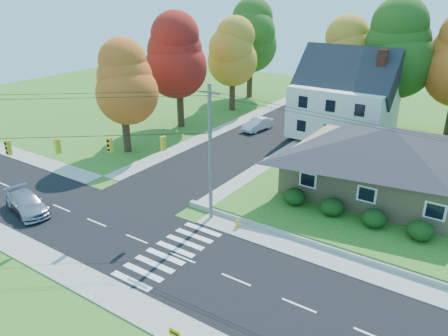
% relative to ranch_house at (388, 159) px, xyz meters
% --- Properties ---
extents(ground, '(120.00, 120.00, 0.00)m').
position_rel_ranch_house_xyz_m(ground, '(-8.00, -16.00, -3.27)').
color(ground, '#3D7923').
extents(road_main, '(90.00, 8.00, 0.02)m').
position_rel_ranch_house_xyz_m(road_main, '(-8.00, -16.00, -3.26)').
color(road_main, black).
rests_on(road_main, ground).
extents(road_cross, '(8.00, 44.00, 0.02)m').
position_rel_ranch_house_xyz_m(road_cross, '(-16.00, 10.00, -3.25)').
color(road_cross, black).
rests_on(road_cross, ground).
extents(sidewalk_north, '(90.00, 2.00, 0.08)m').
position_rel_ranch_house_xyz_m(sidewalk_north, '(-8.00, -11.00, -3.23)').
color(sidewalk_north, '#9C9A90').
rests_on(sidewalk_north, ground).
extents(sidewalk_south, '(90.00, 2.00, 0.08)m').
position_rel_ranch_house_xyz_m(sidewalk_south, '(-8.00, -21.00, -3.23)').
color(sidewalk_south, '#9C9A90').
rests_on(sidewalk_south, ground).
extents(ranch_house, '(14.60, 10.60, 5.40)m').
position_rel_ranch_house_xyz_m(ranch_house, '(0.00, 0.00, 0.00)').
color(ranch_house, tan).
rests_on(ranch_house, lawn).
extents(colonial_house, '(10.40, 8.40, 9.60)m').
position_rel_ranch_house_xyz_m(colonial_house, '(-7.96, 12.00, 1.32)').
color(colonial_house, silver).
rests_on(colonial_house, lawn).
extents(hedge_row, '(10.70, 1.70, 1.27)m').
position_rel_ranch_house_xyz_m(hedge_row, '(-0.50, -6.20, -2.13)').
color(hedge_row, '#163A10').
rests_on(hedge_row, lawn).
extents(traffic_infrastructure, '(38.10, 10.66, 10.00)m').
position_rel_ranch_house_xyz_m(traffic_infrastructure, '(-8.15, -14.65, 1.88)').
color(traffic_infrastructure, '#666059').
rests_on(traffic_infrastructure, ground).
extents(tree_lot_0, '(6.72, 6.72, 12.51)m').
position_rel_ranch_house_xyz_m(tree_lot_0, '(-10.00, 18.00, 5.04)').
color(tree_lot_0, '#3F2A19').
rests_on(tree_lot_0, lawn).
extents(tree_lot_1, '(7.84, 7.84, 14.60)m').
position_rel_ranch_house_xyz_m(tree_lot_1, '(-4.00, 17.00, 6.35)').
color(tree_lot_1, '#3F2A19').
rests_on(tree_lot_1, lawn).
extents(tree_west_0, '(6.16, 6.16, 11.47)m').
position_rel_ranch_house_xyz_m(tree_west_0, '(-25.00, -4.00, 3.89)').
color(tree_west_0, '#3F2A19').
rests_on(tree_west_0, ground).
extents(tree_west_1, '(7.28, 7.28, 13.56)m').
position_rel_ranch_house_xyz_m(tree_west_1, '(-26.00, 6.00, 5.20)').
color(tree_west_1, '#3F2A19').
rests_on(tree_west_1, ground).
extents(tree_west_2, '(6.72, 6.72, 12.51)m').
position_rel_ranch_house_xyz_m(tree_west_2, '(-25.00, 16.00, 4.54)').
color(tree_west_2, '#3F2A19').
rests_on(tree_west_2, ground).
extents(tree_west_3, '(7.84, 7.84, 14.60)m').
position_rel_ranch_house_xyz_m(tree_west_3, '(-27.00, 24.00, 5.85)').
color(tree_west_3, '#3F2A19').
rests_on(tree_west_3, ground).
extents(silver_sedan, '(5.31, 3.18, 1.44)m').
position_rel_ranch_house_xyz_m(silver_sedan, '(-21.60, -17.78, -2.52)').
color(silver_sedan, '#9F9DAC').
rests_on(silver_sedan, road_main).
extents(white_car, '(2.17, 4.60, 1.46)m').
position_rel_ranch_house_xyz_m(white_car, '(-17.38, 9.81, -2.52)').
color(white_car, silver).
rests_on(white_car, road_cross).
extents(fire_hydrant, '(0.42, 0.32, 0.72)m').
position_rel_ranch_house_xyz_m(fire_hydrant, '(-7.07, -11.00, -2.92)').
color(fire_hydrant, '#F2A513').
rests_on(fire_hydrant, ground).
extents(yard_sign, '(0.68, 0.04, 0.85)m').
position_rel_ranch_house_xyz_m(yard_sign, '(-3.79, -21.79, -2.66)').
color(yard_sign, black).
rests_on(yard_sign, ground).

